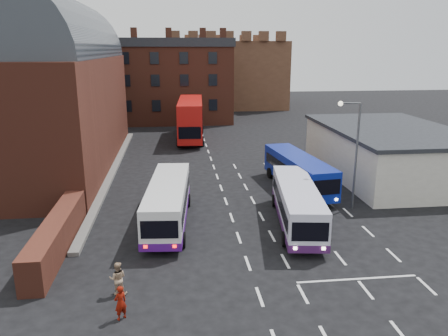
{
  "coord_description": "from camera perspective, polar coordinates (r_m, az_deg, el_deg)",
  "views": [
    {
      "loc": [
        -3.6,
        -21.12,
        10.83
      ],
      "look_at": [
        0.0,
        10.0,
        2.2
      ],
      "focal_mm": 35.0,
      "sensor_mm": 36.0,
      "label": 1
    }
  ],
  "objects": [
    {
      "name": "bus_red_double",
      "position": [
        53.24,
        -4.38,
        6.44
      ],
      "size": [
        3.6,
        12.26,
        4.85
      ],
      "rotation": [
        0.0,
        0.0,
        3.08
      ],
      "color": "red",
      "rests_on": "ground"
    },
    {
      "name": "street_lamp",
      "position": [
        30.66,
        16.51,
        2.85
      ],
      "size": [
        1.49,
        0.54,
        7.46
      ],
      "rotation": [
        0.0,
        0.0,
        -0.24
      ],
      "color": "#4E5155",
      "rests_on": "ground"
    },
    {
      "name": "railway_station",
      "position": [
        43.88,
        -22.68,
        10.07
      ],
      "size": [
        12.0,
        28.0,
        16.0
      ],
      "color": "#602B1E",
      "rests_on": "ground"
    },
    {
      "name": "bus_white_outbound",
      "position": [
        27.78,
        -7.33,
        -4.16
      ],
      "size": [
        3.09,
        10.0,
        2.69
      ],
      "rotation": [
        0.0,
        0.0,
        -0.08
      ],
      "color": "silver",
      "rests_on": "ground"
    },
    {
      "name": "pedestrian_beige",
      "position": [
        20.86,
        -13.71,
        -13.84
      ],
      "size": [
        0.77,
        0.61,
        1.58
      ],
      "primitive_type": "imported",
      "rotation": [
        0.0,
        0.0,
        3.13
      ],
      "color": "tan",
      "rests_on": "ground"
    },
    {
      "name": "brick_terrace",
      "position": [
        67.37,
        -8.77,
        10.69
      ],
      "size": [
        22.0,
        10.0,
        11.0
      ],
      "primitive_type": "cube",
      "color": "brown",
      "rests_on": "ground"
    },
    {
      "name": "bus_white_inbound",
      "position": [
        27.66,
        9.53,
        -4.44
      ],
      "size": [
        3.46,
        9.78,
        2.61
      ],
      "rotation": [
        0.0,
        0.0,
        3.01
      ],
      "color": "silver",
      "rests_on": "ground"
    },
    {
      "name": "forecourt_wall",
      "position": [
        26.01,
        -20.97,
        -8.12
      ],
      "size": [
        1.2,
        10.0,
        1.8
      ],
      "primitive_type": "cube",
      "color": "#602B1E",
      "rests_on": "ground"
    },
    {
      "name": "ground",
      "position": [
        24.0,
        2.8,
        -11.44
      ],
      "size": [
        180.0,
        180.0,
        0.0
      ],
      "primitive_type": "plane",
      "color": "black"
    },
    {
      "name": "castle_keep",
      "position": [
        87.78,
        -0.31,
        12.25
      ],
      "size": [
        22.0,
        22.0,
        12.0
      ],
      "primitive_type": "cube",
      "color": "brown",
      "rests_on": "ground"
    },
    {
      "name": "cream_building",
      "position": [
        40.67,
        20.81,
        2.07
      ],
      "size": [
        10.4,
        16.4,
        4.25
      ],
      "color": "beige",
      "rests_on": "ground"
    },
    {
      "name": "pedestrian_red",
      "position": [
        19.18,
        -13.38,
        -16.74
      ],
      "size": [
        0.66,
        0.62,
        1.51
      ],
      "primitive_type": "imported",
      "rotation": [
        0.0,
        0.0,
        3.79
      ],
      "color": "maroon",
      "rests_on": "ground"
    },
    {
      "name": "bus_blue",
      "position": [
        34.76,
        9.68,
        -0.26
      ],
      "size": [
        3.42,
        9.98,
        2.67
      ],
      "rotation": [
        0.0,
        0.0,
        3.27
      ],
      "color": "navy",
      "rests_on": "ground"
    }
  ]
}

